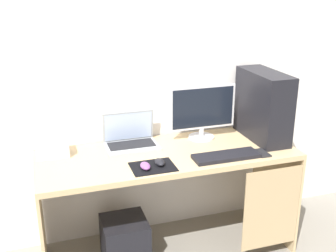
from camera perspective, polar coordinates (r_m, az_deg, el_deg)
The scene contains 13 objects.
ground_plane at distance 3.05m, azimuth 0.00°, elevation -16.57°, with size 8.00×8.00×0.00m, color gray.
wall_back at distance 2.84m, azimuth -2.15°, elevation 9.51°, with size 4.00×0.05×2.60m.
desk at distance 2.73m, azimuth 0.48°, elevation -6.33°, with size 1.65×0.62×0.74m.
pc_tower at distance 2.91m, azimuth 12.88°, elevation 2.74°, with size 0.19×0.48×0.47m, color black.
monitor at distance 2.85m, azimuth 4.75°, elevation 1.98°, with size 0.47×0.18×0.38m.
laptop at distance 2.78m, azimuth -5.13°, elevation -1.81°, with size 0.34×0.23×0.22m.
projector at distance 2.71m, azimuth -15.58°, elevation -2.99°, with size 0.20×0.14×0.10m, color #B7BCC6.
keyboard at distance 2.62m, azimuth 7.97°, elevation -4.10°, with size 0.42×0.14×0.02m, color black.
mousepad at distance 2.47m, azimuth -2.09°, elevation -5.60°, with size 0.26×0.20×0.01m, color black.
mouse_left at distance 2.49m, azimuth -1.15°, elevation -4.97°, with size 0.06×0.10×0.03m, color black.
mouse_right at distance 2.44m, azimuth -3.13°, elevation -5.48°, with size 0.06×0.10×0.03m, color #8C4C99.
cell_phone at distance 2.72m, azimuth 12.73°, elevation -3.63°, with size 0.07×0.13×0.01m, color #232326.
subwoofer at distance 2.90m, azimuth -5.94°, elevation -15.20°, with size 0.29×0.29×0.29m, color black.
Camera 1 is at (-0.75, -2.34, 1.80)m, focal length 44.49 mm.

